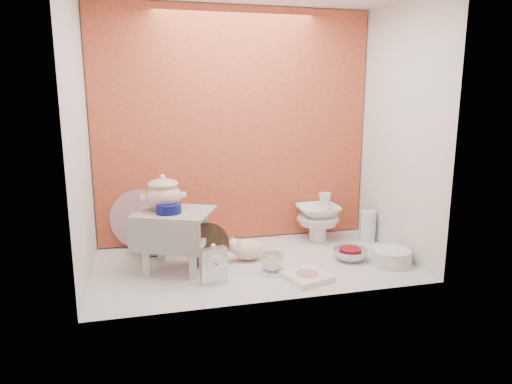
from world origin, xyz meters
TOP-DOWN VIEW (x-y plane):
  - ground at (0.00, 0.00)m, footprint 1.80×1.80m
  - niche_shell at (0.00, 0.18)m, footprint 1.86×1.03m
  - step_stool at (-0.44, 0.03)m, footprint 0.50×0.47m
  - soup_tureen at (-0.49, 0.07)m, footprint 0.32×0.32m
  - cobalt_bowl at (-0.47, -0.01)m, footprint 0.17×0.17m
  - floral_platter at (-0.62, 0.45)m, footprint 0.38×0.10m
  - blue_white_vase at (-0.56, 0.33)m, footprint 0.24×0.24m
  - lacquer_tray at (-0.26, 0.02)m, footprint 0.26×0.08m
  - mantel_clock at (-0.27, -0.21)m, footprint 0.15×0.08m
  - plush_pig at (-0.01, 0.07)m, footprint 0.27×0.23m
  - teacup_saucer at (0.07, -0.15)m, footprint 0.20×0.20m
  - gold_rim_teacup at (0.07, -0.15)m, footprint 0.16×0.16m
  - lattice_dish at (0.22, -0.29)m, footprint 0.27×0.27m
  - dinner_plate_stack at (0.77, -0.20)m, footprint 0.25×0.25m
  - crystal_bowl at (0.57, -0.07)m, footprint 0.26×0.26m
  - clear_glass_vase at (0.84, 0.22)m, footprint 0.13×0.13m
  - porcelain_tower at (0.52, 0.32)m, footprint 0.29×0.29m

SIDE VIEW (x-z plane):
  - ground at x=0.00m, z-range 0.00..0.00m
  - teacup_saucer at x=0.07m, z-range 0.00..0.01m
  - lattice_dish at x=0.22m, z-range 0.00..0.03m
  - crystal_bowl at x=0.57m, z-range 0.00..0.06m
  - dinner_plate_stack at x=0.77m, z-range 0.00..0.09m
  - gold_rim_teacup at x=0.07m, z-range 0.01..0.11m
  - plush_pig at x=-0.01m, z-range 0.00..0.13m
  - clear_glass_vase at x=0.84m, z-range 0.00..0.21m
  - mantel_clock at x=-0.27m, z-range 0.00..0.21m
  - blue_white_vase at x=-0.56m, z-range 0.00..0.25m
  - lacquer_tray at x=-0.26m, z-range 0.00..0.25m
  - porcelain_tower at x=0.52m, z-range 0.00..0.32m
  - step_stool at x=-0.44m, z-range 0.00..0.34m
  - floral_platter at x=-0.62m, z-range 0.00..0.38m
  - cobalt_bowl at x=-0.47m, z-range 0.34..0.39m
  - soup_tureen at x=-0.49m, z-range 0.34..0.53m
  - niche_shell at x=0.00m, z-range 0.17..1.70m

